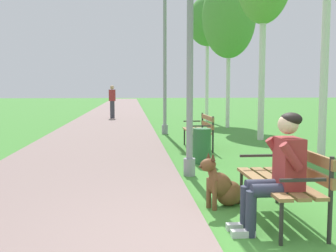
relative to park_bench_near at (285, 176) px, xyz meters
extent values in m
plane|color=#478E38|center=(-0.62, -0.74, -0.51)|extent=(120.00, 120.00, 0.00)
cube|color=gray|center=(-2.63, 23.26, -0.49)|extent=(3.46, 60.00, 0.04)
cube|color=olive|center=(-0.27, 0.00, -0.06)|extent=(0.14, 1.50, 0.04)
cube|color=olive|center=(-0.10, 0.00, -0.06)|extent=(0.14, 1.50, 0.04)
cube|color=olive|center=(0.08, 0.00, -0.06)|extent=(0.14, 1.50, 0.04)
cube|color=olive|center=(0.18, 0.00, 0.08)|extent=(0.04, 1.50, 0.11)
cube|color=olive|center=(0.18, 0.00, 0.26)|extent=(0.04, 1.50, 0.11)
cylinder|color=#2D2B28|center=(-0.30, 0.69, -0.29)|extent=(0.04, 0.04, 0.45)
cylinder|color=#2D2B28|center=(0.18, 0.69, -0.09)|extent=(0.04, 0.04, 0.85)
cube|color=#2D2B28|center=(-0.10, 0.69, 0.12)|extent=(0.45, 0.04, 0.03)
cylinder|color=#2D2B28|center=(-0.30, -0.69, -0.29)|extent=(0.04, 0.04, 0.45)
cylinder|color=#2D2B28|center=(0.18, -0.69, -0.09)|extent=(0.04, 0.04, 0.85)
cube|color=#2D2B28|center=(-0.10, -0.69, 0.12)|extent=(0.45, 0.04, 0.03)
cube|color=olive|center=(-0.28, 5.48, -0.06)|extent=(0.14, 1.50, 0.04)
cube|color=olive|center=(-0.10, 5.48, -0.06)|extent=(0.14, 1.50, 0.04)
cube|color=olive|center=(0.07, 5.48, -0.06)|extent=(0.14, 1.50, 0.04)
cube|color=olive|center=(0.18, 5.48, 0.08)|extent=(0.04, 1.50, 0.11)
cube|color=olive|center=(0.18, 5.48, 0.26)|extent=(0.04, 1.50, 0.11)
cylinder|color=#2D2B28|center=(-0.30, 6.17, -0.29)|extent=(0.04, 0.04, 0.45)
cylinder|color=#2D2B28|center=(0.18, 6.17, -0.09)|extent=(0.04, 0.04, 0.85)
cube|color=#2D2B28|center=(-0.10, 6.17, 0.12)|extent=(0.45, 0.04, 0.03)
cylinder|color=#2D2B28|center=(-0.30, 4.79, -0.29)|extent=(0.04, 0.04, 0.45)
cylinder|color=#2D2B28|center=(0.18, 4.79, -0.09)|extent=(0.04, 0.04, 0.85)
cube|color=#2D2B28|center=(-0.10, 4.79, 0.12)|extent=(0.45, 0.04, 0.03)
cylinder|color=#33384C|center=(-0.31, -0.25, -0.04)|extent=(0.42, 0.14, 0.14)
cylinder|color=#33384C|center=(-0.52, -0.25, -0.28)|extent=(0.11, 0.11, 0.47)
cube|color=silver|center=(-0.60, -0.25, -0.48)|extent=(0.24, 0.09, 0.07)
cylinder|color=#33384C|center=(-0.31, -0.45, -0.04)|extent=(0.42, 0.14, 0.14)
cylinder|color=#33384C|center=(-0.52, -0.45, -0.28)|extent=(0.11, 0.11, 0.47)
cube|color=silver|center=(-0.60, -0.45, -0.48)|extent=(0.24, 0.09, 0.07)
cube|color=maroon|center=(-0.10, -0.35, 0.22)|extent=(0.22, 0.36, 0.52)
cylinder|color=maroon|center=(-0.16, -0.15, 0.32)|extent=(0.25, 0.09, 0.30)
cylinder|color=maroon|center=(-0.16, -0.55, 0.32)|extent=(0.25, 0.09, 0.30)
sphere|color=beige|center=(-0.12, -0.35, 0.62)|extent=(0.21, 0.21, 0.21)
ellipsoid|color=black|center=(-0.09, -0.35, 0.67)|extent=(0.22, 0.23, 0.14)
ellipsoid|color=brown|center=(-0.47, 0.63, -0.35)|extent=(0.45, 0.41, 0.32)
ellipsoid|color=brown|center=(-0.61, 0.57, -0.23)|extent=(0.55, 0.42, 0.48)
ellipsoid|color=#4C2D19|center=(-0.56, 0.59, -0.19)|extent=(0.40, 0.33, 0.27)
cylinder|color=brown|center=(-0.75, 0.56, -0.32)|extent=(0.06, 0.06, 0.38)
cylinder|color=brown|center=(-0.70, 0.46, -0.32)|extent=(0.06, 0.06, 0.38)
cylinder|color=brown|center=(-0.71, 0.52, -0.08)|extent=(0.17, 0.20, 0.19)
ellipsoid|color=brown|center=(-0.78, 0.48, 0.05)|extent=(0.26, 0.22, 0.16)
cone|color=#4C2D19|center=(-0.87, 0.44, 0.04)|extent=(0.13, 0.12, 0.09)
cone|color=#4C2D19|center=(-0.76, 0.54, 0.15)|extent=(0.06, 0.06, 0.09)
cone|color=#4C2D19|center=(-0.72, 0.46, 0.15)|extent=(0.06, 0.06, 0.09)
cylinder|color=brown|center=(-0.29, 0.72, -0.49)|extent=(0.27, 0.16, 0.04)
cylinder|color=gray|center=(-0.72, 2.43, -0.36)|extent=(0.20, 0.20, 0.30)
cylinder|color=gray|center=(-0.72, 2.43, 1.48)|extent=(0.11, 0.11, 3.99)
cylinder|color=gray|center=(-0.60, 8.76, -0.36)|extent=(0.20, 0.20, 0.30)
cylinder|color=gray|center=(-0.60, 8.76, 1.67)|extent=(0.11, 0.11, 4.36)
cylinder|color=silver|center=(1.97, 3.11, 1.55)|extent=(0.15, 0.15, 4.13)
cylinder|color=silver|center=(2.05, 7.00, 1.44)|extent=(0.18, 0.18, 3.90)
cylinder|color=silver|center=(1.99, 10.75, 1.11)|extent=(0.15, 0.15, 3.25)
ellipsoid|color=#569E42|center=(1.99, 10.75, 3.66)|extent=(2.01, 1.90, 3.08)
cylinder|color=silver|center=(1.74, 13.71, 1.40)|extent=(0.14, 0.14, 3.83)
ellipsoid|color=#4C933D|center=(1.74, 13.71, 3.97)|extent=(1.76, 1.72, 2.19)
cylinder|color=#2D6638|center=(-0.31, 3.54, -0.16)|extent=(0.36, 0.36, 0.70)
cylinder|color=#383842|center=(-2.62, 15.57, -0.07)|extent=(0.22, 0.22, 0.88)
cube|color=maroon|center=(-2.62, 15.57, 0.65)|extent=(0.32, 0.20, 0.56)
sphere|color=tan|center=(-2.62, 15.57, 1.04)|extent=(0.20, 0.20, 0.20)
camera|label=1|loc=(-1.71, -4.26, 0.98)|focal=42.72mm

